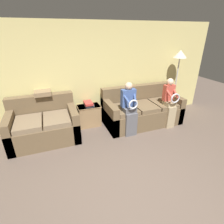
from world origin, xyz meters
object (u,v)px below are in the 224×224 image
object	(u,v)px
couch_main	(141,111)
couch_side	(44,125)
child_right_seated	(170,101)
book_stack	(89,104)
side_shelf	(89,115)
floor_lamp	(180,60)
child_left_seated	(130,107)
throw_pillow	(43,93)

from	to	relation	value
couch_main	couch_side	size ratio (longest dim) A/B	1.36
couch_main	child_right_seated	bearing A→B (deg)	-35.59
book_stack	child_right_seated	bearing A→B (deg)	-20.46
side_shelf	floor_lamp	distance (m)	2.90
child_left_seated	book_stack	distance (m)	1.09
couch_side	throw_pillow	distance (m)	0.76
child_right_seated	book_stack	xyz separation A→B (m)	(-1.94, 0.72, -0.09)
couch_side	floor_lamp	distance (m)	3.92
couch_side	book_stack	xyz separation A→B (m)	(1.12, 0.27, 0.27)
child_left_seated	child_right_seated	distance (m)	1.13
couch_side	child_right_seated	distance (m)	3.12
couch_side	book_stack	distance (m)	1.18
book_stack	floor_lamp	bearing A→B (deg)	-1.94
side_shelf	couch_main	bearing A→B (deg)	-13.26
child_right_seated	side_shelf	distance (m)	2.11
floor_lamp	side_shelf	bearing A→B (deg)	177.95
couch_main	side_shelf	xyz separation A→B (m)	(-1.38, 0.32, -0.06)
couch_side	child_left_seated	distance (m)	2.01
child_right_seated	book_stack	world-z (taller)	child_right_seated
child_right_seated	floor_lamp	distance (m)	1.28
floor_lamp	couch_main	bearing A→B (deg)	-169.20
child_left_seated	throw_pillow	distance (m)	2.05
child_right_seated	floor_lamp	world-z (taller)	floor_lamp
throw_pillow	floor_lamp	bearing A→B (deg)	-2.73
book_stack	throw_pillow	xyz separation A→B (m)	(-1.04, 0.09, 0.40)
side_shelf	book_stack	size ratio (longest dim) A/B	1.85
child_left_seated	child_right_seated	xyz separation A→B (m)	(1.13, -0.00, 0.01)
floor_lamp	throw_pillow	world-z (taller)	floor_lamp
floor_lamp	throw_pillow	xyz separation A→B (m)	(-3.63, 0.17, -0.58)
couch_side	throw_pillow	xyz separation A→B (m)	(0.08, 0.35, 0.67)
child_left_seated	side_shelf	world-z (taller)	child_left_seated
child_right_seated	throw_pillow	distance (m)	3.11
child_right_seated	child_left_seated	bearing A→B (deg)	179.88
book_stack	throw_pillow	size ratio (longest dim) A/B	0.87
throw_pillow	side_shelf	bearing A→B (deg)	-4.41
child_left_seated	side_shelf	xyz separation A→B (m)	(-0.81, 0.73, -0.41)
couch_side	side_shelf	size ratio (longest dim) A/B	2.55
couch_side	floor_lamp	world-z (taller)	floor_lamp
couch_main	couch_side	bearing A→B (deg)	178.77
side_shelf	throw_pillow	xyz separation A→B (m)	(-1.04, 0.08, 0.73)
couch_side	child_right_seated	bearing A→B (deg)	-8.51
child_right_seated	floor_lamp	bearing A→B (deg)	44.45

